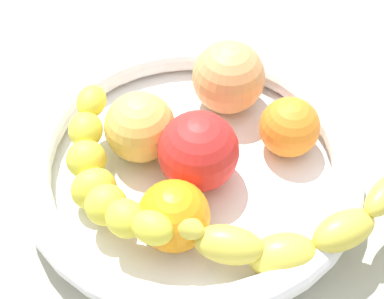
{
  "coord_description": "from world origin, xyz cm",
  "views": [
    {
      "loc": [
        19.93,
        27.67,
        48.67
      ],
      "look_at": [
        0.0,
        0.0,
        7.84
      ],
      "focal_mm": 54.77,
      "sensor_mm": 36.0,
      "label": 1
    }
  ],
  "objects_px": {
    "fruit_bowl": "(192,166)",
    "banana_draped_right": "(102,176)",
    "orange_front": "(174,216)",
    "orange_mid_left": "(289,127)",
    "apple_yellow": "(140,127)",
    "tomato_red": "(195,153)",
    "banana_draped_left": "(286,234)",
    "peach_blush": "(229,77)"
  },
  "relations": [
    {
      "from": "tomato_red",
      "to": "peach_blush",
      "type": "height_order",
      "value": "same"
    },
    {
      "from": "orange_mid_left",
      "to": "apple_yellow",
      "type": "xyz_separation_m",
      "value": [
        0.12,
        -0.08,
        0.0
      ]
    },
    {
      "from": "fruit_bowl",
      "to": "banana_draped_right",
      "type": "distance_m",
      "value": 0.09
    },
    {
      "from": "apple_yellow",
      "to": "peach_blush",
      "type": "distance_m",
      "value": 0.11
    },
    {
      "from": "tomato_red",
      "to": "peach_blush",
      "type": "relative_size",
      "value": 1.0
    },
    {
      "from": "orange_mid_left",
      "to": "peach_blush",
      "type": "distance_m",
      "value": 0.08
    },
    {
      "from": "fruit_bowl",
      "to": "orange_front",
      "type": "height_order",
      "value": "orange_front"
    },
    {
      "from": "tomato_red",
      "to": "orange_mid_left",
      "type": "bearing_deg",
      "value": 167.52
    },
    {
      "from": "banana_draped_right",
      "to": "tomato_red",
      "type": "xyz_separation_m",
      "value": [
        -0.08,
        0.03,
        0.0
      ]
    },
    {
      "from": "banana_draped_left",
      "to": "banana_draped_right",
      "type": "bearing_deg",
      "value": -55.6
    },
    {
      "from": "fruit_bowl",
      "to": "orange_mid_left",
      "type": "relative_size",
      "value": 5.52
    },
    {
      "from": "banana_draped_right",
      "to": "orange_front",
      "type": "height_order",
      "value": "banana_draped_right"
    },
    {
      "from": "orange_front",
      "to": "orange_mid_left",
      "type": "relative_size",
      "value": 1.07
    },
    {
      "from": "banana_draped_right",
      "to": "peach_blush",
      "type": "relative_size",
      "value": 2.61
    },
    {
      "from": "banana_draped_right",
      "to": "orange_mid_left",
      "type": "relative_size",
      "value": 3.33
    },
    {
      "from": "apple_yellow",
      "to": "orange_mid_left",
      "type": "bearing_deg",
      "value": 145.99
    },
    {
      "from": "tomato_red",
      "to": "apple_yellow",
      "type": "bearing_deg",
      "value": -69.46
    },
    {
      "from": "tomato_red",
      "to": "banana_draped_right",
      "type": "bearing_deg",
      "value": -19.26
    },
    {
      "from": "apple_yellow",
      "to": "orange_front",
      "type": "bearing_deg",
      "value": 73.27
    },
    {
      "from": "orange_front",
      "to": "peach_blush",
      "type": "height_order",
      "value": "peach_blush"
    },
    {
      "from": "banana_draped_left",
      "to": "banana_draped_right",
      "type": "relative_size",
      "value": 1.11
    },
    {
      "from": "banana_draped_left",
      "to": "peach_blush",
      "type": "relative_size",
      "value": 2.9
    },
    {
      "from": "apple_yellow",
      "to": "tomato_red",
      "type": "distance_m",
      "value": 0.06
    },
    {
      "from": "apple_yellow",
      "to": "peach_blush",
      "type": "relative_size",
      "value": 0.91
    },
    {
      "from": "orange_front",
      "to": "orange_mid_left",
      "type": "xyz_separation_m",
      "value": [
        -0.15,
        -0.02,
        -0.0
      ]
    },
    {
      "from": "banana_draped_right",
      "to": "orange_front",
      "type": "relative_size",
      "value": 3.11
    },
    {
      "from": "banana_draped_left",
      "to": "apple_yellow",
      "type": "distance_m",
      "value": 0.17
    },
    {
      "from": "orange_mid_left",
      "to": "orange_front",
      "type": "bearing_deg",
      "value": 7.57
    },
    {
      "from": "fruit_bowl",
      "to": "apple_yellow",
      "type": "distance_m",
      "value": 0.06
    },
    {
      "from": "fruit_bowl",
      "to": "apple_yellow",
      "type": "height_order",
      "value": "apple_yellow"
    },
    {
      "from": "fruit_bowl",
      "to": "tomato_red",
      "type": "bearing_deg",
      "value": 69.15
    },
    {
      "from": "fruit_bowl",
      "to": "banana_draped_left",
      "type": "distance_m",
      "value": 0.12
    },
    {
      "from": "fruit_bowl",
      "to": "banana_draped_right",
      "type": "height_order",
      "value": "banana_draped_right"
    },
    {
      "from": "banana_draped_right",
      "to": "tomato_red",
      "type": "height_order",
      "value": "tomato_red"
    },
    {
      "from": "banana_draped_left",
      "to": "orange_front",
      "type": "height_order",
      "value": "orange_front"
    },
    {
      "from": "banana_draped_right",
      "to": "peach_blush",
      "type": "bearing_deg",
      "value": -168.99
    },
    {
      "from": "banana_draped_left",
      "to": "fruit_bowl",
      "type": "bearing_deg",
      "value": -85.43
    },
    {
      "from": "banana_draped_left",
      "to": "banana_draped_right",
      "type": "distance_m",
      "value": 0.16
    },
    {
      "from": "fruit_bowl",
      "to": "peach_blush",
      "type": "distance_m",
      "value": 0.1
    },
    {
      "from": "banana_draped_left",
      "to": "orange_front",
      "type": "relative_size",
      "value": 3.47
    },
    {
      "from": "fruit_bowl",
      "to": "orange_front",
      "type": "distance_m",
      "value": 0.08
    },
    {
      "from": "banana_draped_left",
      "to": "orange_mid_left",
      "type": "height_order",
      "value": "orange_mid_left"
    }
  ]
}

